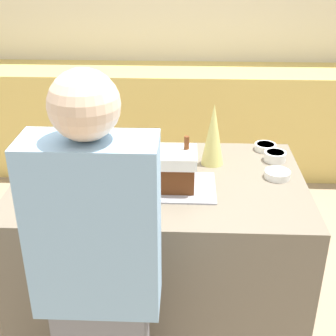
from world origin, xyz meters
TOP-DOWN VIEW (x-y plane):
  - ground_plane at (0.00, 0.00)m, footprint 12.00×12.00m
  - wall_back at (0.00, 2.35)m, footprint 8.00×0.05m
  - back_cabinet_block at (0.00, 2.03)m, footprint 6.00×0.60m
  - kitchen_island at (0.00, 0.00)m, footprint 1.41×0.91m
  - baking_tray at (0.08, -0.09)m, footprint 0.37×0.30m
  - gingerbread_house at (0.08, -0.09)m, footprint 0.19×0.19m
  - decorative_tree at (0.26, 0.19)m, footprint 0.12×0.12m
  - candy_bowl_center_rear at (-0.17, 0.36)m, footprint 0.12×0.12m
  - candy_bowl_near_tray_right at (-0.12, 0.18)m, footprint 0.11×0.11m
  - candy_bowl_beside_tree at (-0.50, 0.18)m, footprint 0.12×0.12m
  - candy_bowl_near_tray_left at (0.59, 0.23)m, footprint 0.11×0.11m
  - candy_bowl_far_right at (0.56, 0.37)m, footprint 0.12×0.12m
  - candy_bowl_front_corner at (0.58, 0.04)m, footprint 0.12×0.12m
  - candy_bowl_behind_tray at (-0.55, 0.02)m, footprint 0.13×0.13m
  - cookbook at (0.03, 0.25)m, footprint 0.19×0.18m
  - mug at (-0.46, -0.28)m, footprint 0.09×0.09m
  - person at (-0.17, -0.72)m, footprint 0.43×0.54m

SIDE VIEW (x-z plane):
  - ground_plane at x=0.00m, z-range 0.00..0.00m
  - kitchen_island at x=0.00m, z-range 0.00..0.92m
  - back_cabinet_block at x=0.00m, z-range 0.00..0.94m
  - person at x=-0.17m, z-range 0.03..1.68m
  - baking_tray at x=0.08m, z-range 0.92..0.93m
  - cookbook at x=0.03m, z-range 0.92..0.94m
  - candy_bowl_far_right at x=0.56m, z-range 0.92..0.96m
  - candy_bowl_front_corner at x=0.58m, z-range 0.92..0.96m
  - candy_bowl_center_rear at x=-0.17m, z-range 0.92..0.96m
  - candy_bowl_near_tray_right at x=-0.12m, z-range 0.92..0.97m
  - candy_bowl_behind_tray at x=-0.55m, z-range 0.93..0.97m
  - candy_bowl_beside_tree at x=-0.50m, z-range 0.93..0.97m
  - candy_bowl_near_tray_left at x=0.59m, z-range 0.93..0.98m
  - mug at x=-0.46m, z-range 0.92..1.01m
  - gingerbread_house at x=0.08m, z-range 0.90..1.15m
  - decorative_tree at x=0.26m, z-range 0.92..1.25m
  - wall_back at x=0.00m, z-range 0.00..2.60m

